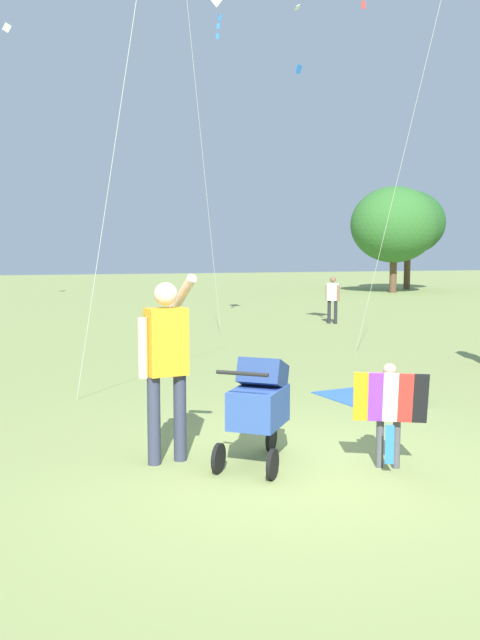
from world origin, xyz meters
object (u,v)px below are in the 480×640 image
person_red_shirt (333,296)px  child_with_butterfly_kite (389,405)px  person_adult_flyer (166,355)px  cooler_box (405,394)px  stroller (259,401)px  picnic_blanket (366,396)px  kite_orange_delta (217,20)px

person_red_shirt → child_with_butterfly_kite: bearing=-115.9°
person_adult_flyer → cooler_box: (3.52, 1.19, -0.88)m
child_with_butterfly_kite → person_red_shirt: (5.69, 11.72, 0.19)m
stroller → person_red_shirt: (6.76, 11.14, 0.19)m
picnic_blanket → cooler_box: size_ratio=2.49×
person_adult_flyer → cooler_box: person_adult_flyer is taller
kite_orange_delta → person_adult_flyer: bearing=-111.3°
person_adult_flyer → kite_orange_delta: size_ratio=0.21×
stroller → cooler_box: size_ratio=2.30×
stroller → kite_orange_delta: (2.85, 9.77, 6.92)m
person_adult_flyer → picnic_blanket: (3.36, 1.92, -1.04)m
person_adult_flyer → cooler_box: bearing=18.7°
child_with_butterfly_kite → cooler_box: 2.69m
person_red_shirt → picnic_blanket: (-4.22, -8.88, -0.79)m
kite_orange_delta → child_with_butterfly_kite: bearing=-99.7°
child_with_butterfly_kite → cooler_box: size_ratio=2.22×
person_red_shirt → cooler_box: bearing=-112.9°
person_adult_flyer → stroller: (0.82, -0.34, -0.44)m
child_with_butterfly_kite → person_red_shirt: person_red_shirt is taller
stroller → person_adult_flyer: bearing=157.3°
person_red_shirt → picnic_blanket: bearing=-115.4°
kite_orange_delta → person_red_shirt: size_ratio=6.27×
stroller → kite_orange_delta: bearing=73.8°
kite_orange_delta → picnic_blanket: (-0.31, -7.50, -7.52)m
child_with_butterfly_kite → stroller: 1.22m
person_red_shirt → cooler_box: 10.46m
person_adult_flyer → stroller: bearing=-22.7°
child_with_butterfly_kite → picnic_blanket: 3.25m
person_red_shirt → stroller: bearing=-121.2°
picnic_blanket → cooler_box: bearing=-78.0°
kite_orange_delta → person_red_shirt: 7.90m
child_with_butterfly_kite → kite_orange_delta: 12.57m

